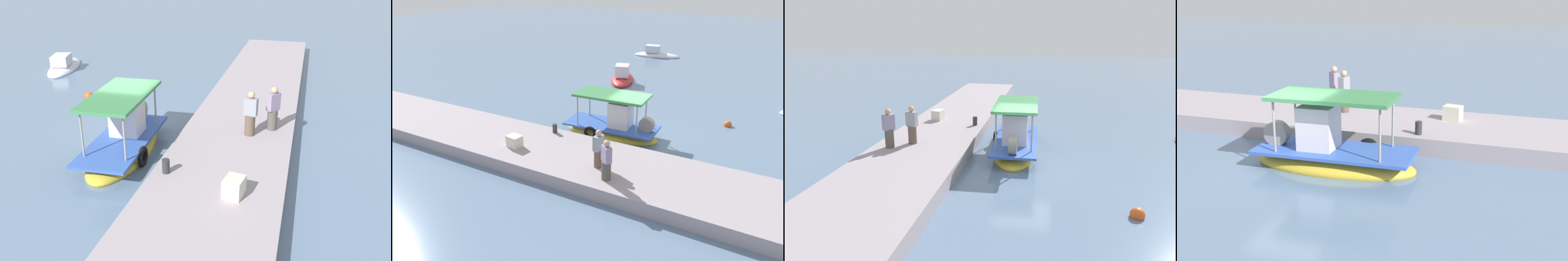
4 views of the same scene
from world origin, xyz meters
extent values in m
plane|color=slate|center=(0.00, 0.00, 0.00)|extent=(120.00, 120.00, 0.00)
cube|color=#9E929A|center=(0.00, -4.47, 0.31)|extent=(36.00, 4.18, 0.61)
ellipsoid|color=gold|center=(-1.36, -0.48, 0.08)|extent=(5.30, 2.19, 0.85)
cube|color=#375DBB|center=(-1.36, -0.48, 0.55)|extent=(5.09, 2.18, 0.10)
cube|color=silver|center=(-0.84, -0.46, 1.24)|extent=(1.14, 1.13, 1.47)
cylinder|color=gray|center=(0.27, 0.34, 1.36)|extent=(0.07, 0.07, 1.71)
cylinder|color=gray|center=(0.34, -1.16, 1.36)|extent=(0.07, 0.07, 1.71)
cylinder|color=gray|center=(-3.06, 0.20, 1.36)|extent=(0.07, 0.07, 1.71)
cylinder|color=gray|center=(-3.00, -1.30, 1.36)|extent=(0.07, 0.07, 1.71)
cube|color=#3C844B|center=(-1.36, -0.48, 2.27)|extent=(3.92, 2.06, 0.12)
torus|color=black|center=(-2.10, -1.54, 0.35)|extent=(0.75, 0.21, 0.74)
cylinder|color=gray|center=(0.62, -0.40, 0.95)|extent=(0.81, 0.38, 0.80)
cylinder|color=brown|center=(0.14, -4.96, 1.01)|extent=(0.44, 0.44, 0.79)
cube|color=gray|center=(0.14, -4.96, 1.73)|extent=(0.35, 0.52, 0.65)
sphere|color=tan|center=(0.14, -4.96, 2.19)|extent=(0.26, 0.26, 0.26)
cylinder|color=#504F46|center=(0.89, -5.72, 1.01)|extent=(0.54, 0.54, 0.80)
cube|color=#9182A2|center=(0.89, -5.72, 1.74)|extent=(0.54, 0.52, 0.66)
sphere|color=tan|center=(0.89, -5.72, 2.20)|extent=(0.26, 0.26, 0.26)
cylinder|color=#2D2D33|center=(-3.46, -2.86, 0.84)|extent=(0.24, 0.24, 0.46)
cube|color=beige|center=(-4.23, -5.15, 0.89)|extent=(0.74, 0.63, 0.55)
sphere|color=#E5561D|center=(4.05, 3.84, 0.09)|extent=(0.45, 0.45, 0.45)
ellipsoid|color=silver|center=(8.85, 8.07, 0.06)|extent=(5.00, 2.79, 0.61)
cube|color=silver|center=(8.39, 7.95, 0.67)|extent=(1.62, 1.31, 0.62)
camera|label=1|loc=(-14.61, -6.79, 7.15)|focal=39.26mm
camera|label=2|loc=(6.39, -17.28, 8.40)|focal=33.85mm
camera|label=3|loc=(14.88, 1.03, 5.66)|focal=33.46mm
camera|label=4|loc=(-7.18, 12.77, 5.42)|focal=44.67mm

